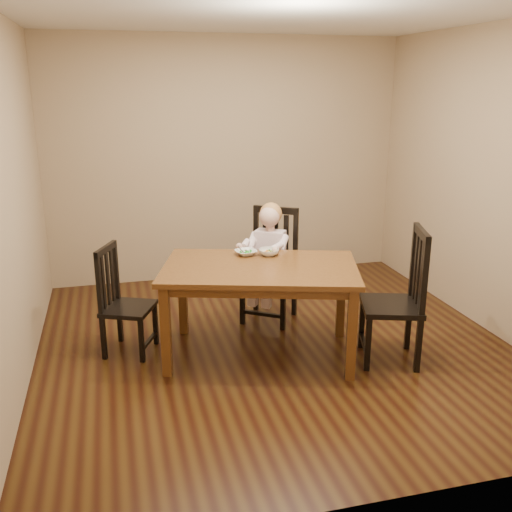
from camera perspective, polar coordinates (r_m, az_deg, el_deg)
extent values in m
cube|color=#3B240C|center=(5.03, 1.91, -8.93)|extent=(4.00, 4.00, 0.01)
cube|color=silver|center=(4.55, 2.27, 23.31)|extent=(4.00, 4.00, 0.01)
cube|color=tan|center=(6.52, -2.95, 9.49)|extent=(4.00, 0.01, 2.70)
cube|color=tan|center=(2.80, 13.69, -1.12)|extent=(4.00, 0.01, 2.70)
cube|color=tan|center=(4.48, -23.38, 4.68)|extent=(0.01, 4.00, 2.70)
cube|color=tan|center=(5.51, 22.62, 6.84)|extent=(0.01, 4.00, 2.70)
cube|color=#4B2C11|center=(4.60, 0.41, -1.24)|extent=(1.76, 1.35, 0.04)
cube|color=#4B2C11|center=(4.62, 0.40, -1.98)|extent=(1.61, 1.19, 0.08)
cube|color=#4B2C11|center=(4.45, -9.00, -7.48)|extent=(0.09, 0.09, 0.74)
cube|color=#4B2C11|center=(4.41, 9.54, -7.78)|extent=(0.09, 0.09, 0.74)
cube|color=#4B2C11|center=(5.17, -7.33, -3.87)|extent=(0.09, 0.09, 0.74)
cube|color=#4B2C11|center=(5.13, 8.49, -4.09)|extent=(0.09, 0.09, 0.74)
cube|color=black|center=(5.40, 1.32, -1.89)|extent=(0.63, 0.62, 0.04)
cube|color=black|center=(5.59, 3.86, -3.81)|extent=(0.06, 0.06, 0.43)
cube|color=black|center=(5.71, 0.00, -3.34)|extent=(0.06, 0.06, 0.43)
cube|color=black|center=(5.26, 2.72, -5.20)|extent=(0.06, 0.06, 0.43)
cube|color=black|center=(5.38, -1.36, -4.66)|extent=(0.06, 0.06, 0.43)
cube|color=black|center=(5.42, 3.98, 1.70)|extent=(0.06, 0.06, 0.60)
cube|color=black|center=(5.54, 0.00, 2.07)|extent=(0.06, 0.06, 0.60)
cube|color=black|center=(5.41, 2.00, 4.62)|extent=(0.39, 0.28, 0.06)
cube|color=black|center=(5.45, 3.02, 1.47)|extent=(0.05, 0.04, 0.51)
cube|color=black|center=(5.48, 1.97, 1.57)|extent=(0.05, 0.04, 0.51)
cube|color=black|center=(5.52, 0.93, 1.67)|extent=(0.05, 0.04, 0.51)
cube|color=black|center=(4.89, -12.62, -5.14)|extent=(0.51, 0.52, 0.04)
cube|color=black|center=(5.17, -13.47, -6.39)|extent=(0.05, 0.05, 0.37)
cube|color=black|center=(4.89, -15.00, -7.94)|extent=(0.05, 0.05, 0.37)
cube|color=black|center=(5.06, -10.03, -6.71)|extent=(0.05, 0.05, 0.37)
cube|color=black|center=(4.77, -11.38, -8.33)|extent=(0.05, 0.05, 0.37)
cube|color=black|center=(5.01, -13.84, -1.33)|extent=(0.05, 0.05, 0.52)
cube|color=black|center=(4.71, -15.45, -2.62)|extent=(0.05, 0.05, 0.52)
cube|color=black|center=(4.79, -14.82, 0.66)|extent=(0.18, 0.36, 0.05)
cube|color=black|center=(4.94, -14.18, -1.92)|extent=(0.03, 0.04, 0.44)
cube|color=black|center=(4.87, -14.59, -2.26)|extent=(0.03, 0.04, 0.44)
cube|color=black|center=(4.79, -15.02, -2.61)|extent=(0.03, 0.04, 0.44)
cube|color=black|center=(4.74, 13.34, -4.90)|extent=(0.58, 0.60, 0.04)
cube|color=black|center=(4.69, 15.94, -8.63)|extent=(0.05, 0.05, 0.45)
cube|color=black|center=(5.06, 14.98, -6.62)|extent=(0.05, 0.05, 0.45)
cube|color=black|center=(4.62, 11.12, -8.67)|extent=(0.05, 0.05, 0.45)
cube|color=black|center=(4.99, 10.53, -6.62)|extent=(0.05, 0.05, 0.45)
cube|color=black|center=(4.47, 16.53, -1.93)|extent=(0.05, 0.05, 0.62)
cube|color=black|center=(4.86, 15.49, -0.35)|extent=(0.05, 0.05, 0.62)
cube|color=black|center=(4.59, 16.27, 2.19)|extent=(0.18, 0.45, 0.07)
cube|color=black|center=(4.57, 16.24, -1.92)|extent=(0.04, 0.05, 0.53)
cube|color=black|center=(4.68, 15.96, -1.49)|extent=(0.04, 0.05, 0.53)
cube|color=black|center=(4.78, 15.69, -1.08)|extent=(0.04, 0.05, 0.53)
imported|color=silver|center=(4.87, -1.01, 0.35)|extent=(0.22, 0.22, 0.04)
imported|color=silver|center=(4.87, 1.30, 0.38)|extent=(0.23, 0.23, 0.05)
cube|color=silver|center=(4.85, -1.50, 0.60)|extent=(0.04, 0.12, 0.05)
cube|color=silver|center=(4.85, -1.50, 0.42)|extent=(0.03, 0.04, 0.01)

